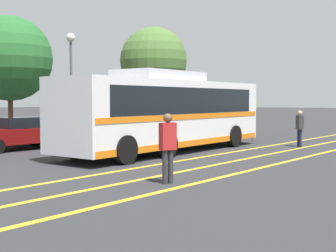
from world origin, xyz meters
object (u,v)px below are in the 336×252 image
parked_car_2 (131,127)px  tree_1 (10,59)px  parked_car_1 (18,133)px  bus_stop_sign (253,113)px  parked_car_3 (190,124)px  transit_bus (168,111)px  pedestrian_0 (300,126)px  tree_0 (154,61)px  pedestrian_1 (168,143)px  street_lamp (71,63)px

parked_car_2 → tree_1: size_ratio=0.66×
parked_car_1 → bus_stop_sign: 11.81m
parked_car_2 → parked_car_3: (5.27, -0.16, -0.04)m
transit_bus → bus_stop_sign: size_ratio=4.94×
parked_car_2 → parked_car_1: bearing=90.2°
pedestrian_0 → tree_0: tree_0 is taller
parked_car_2 → bus_stop_sign: (3.21, -5.74, 0.76)m
bus_stop_sign → pedestrian_0: bearing=-23.5°
transit_bus → parked_car_1: 6.71m
parked_car_1 → pedestrian_1: bearing=167.9°
parked_car_1 → bus_stop_sign: size_ratio=2.06×
street_lamp → tree_1: bearing=111.8°
pedestrian_0 → tree_1: (-5.38, 15.24, 3.59)m
parked_car_3 → tree_1: size_ratio=0.69×
tree_0 → bus_stop_sign: bearing=-110.7°
pedestrian_0 → street_lamp: bearing=62.6°
tree_0 → tree_1: (-10.48, 1.92, -0.45)m
pedestrian_0 → bus_stop_sign: 3.43m
street_lamp → tree_1: 3.96m
parked_car_2 → bus_stop_sign: bearing=-148.3°
parked_car_2 → pedestrian_1: (-9.34, -10.14, 0.35)m
parked_car_2 → tree_1: (-3.43, 6.35, 3.84)m
parked_car_2 → pedestrian_1: 13.79m
parked_car_1 → parked_car_2: 6.93m
parked_car_1 → parked_car_2: parked_car_1 is taller
transit_bus → tree_0: (10.54, 9.84, 3.30)m
parked_car_2 → tree_1: 8.18m
pedestrian_0 → bus_stop_sign: (1.26, 3.14, 0.51)m
parked_car_1 → tree_0: (13.97, 4.15, 4.28)m
transit_bus → parked_car_3: size_ratio=2.38×
tree_1 → parked_car_3: bearing=-36.8°
bus_stop_sign → pedestrian_1: bearing=-72.4°
street_lamp → pedestrian_1: bearing=-119.9°
parked_car_1 → transit_bus: bearing=-147.9°
pedestrian_0 → transit_bus: bearing=101.4°
parked_car_1 → bus_stop_sign: bus_stop_sign is taller
parked_car_2 → parked_car_3: size_ratio=0.95×
street_lamp → tree_0: size_ratio=0.79×
parked_car_3 → pedestrian_1: size_ratio=2.63×
parked_car_3 → tree_1: tree_1 is taller
pedestrian_0 → tree_0: (5.10, 13.32, 4.04)m
parked_car_3 → bus_stop_sign: 6.01m
transit_bus → tree_0: bearing=131.3°
bus_stop_sign → tree_0: tree_0 is taller
transit_bus → pedestrian_0: 6.50m
bus_stop_sign → street_lamp: street_lamp is taller
pedestrian_1 → tree_0: size_ratio=0.25×
pedestrian_0 → pedestrian_1: (-11.29, -1.25, 0.10)m
transit_bus → parked_car_2: size_ratio=2.50×
street_lamp → tree_1: (-1.47, 3.66, 0.34)m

